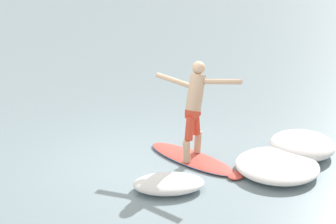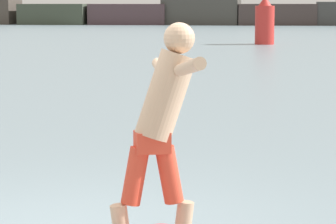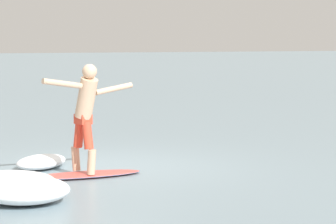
% 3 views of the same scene
% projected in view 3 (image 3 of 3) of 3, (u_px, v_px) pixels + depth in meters
% --- Properties ---
extents(ground_plane, '(200.00, 200.00, 0.00)m').
position_uv_depth(ground_plane, '(105.00, 167.00, 13.98)').
color(ground_plane, gray).
extents(surfboard, '(0.70, 2.14, 0.21)m').
position_uv_depth(surfboard, '(82.00, 175.00, 13.00)').
color(surfboard, '#DB5248').
rests_on(surfboard, ground).
extents(surfer, '(0.80, 1.62, 1.79)m').
position_uv_depth(surfer, '(86.00, 109.00, 12.85)').
color(surfer, tan).
rests_on(surfer, surfboard).
extents(wave_foam_at_tail, '(1.39, 1.33, 0.23)m').
position_uv_depth(wave_foam_at_tail, '(41.00, 162.00, 13.86)').
color(wave_foam_at_tail, white).
rests_on(wave_foam_at_tail, ground).
extents(wave_foam_at_nose, '(1.75, 1.74, 0.35)m').
position_uv_depth(wave_foam_at_nose, '(25.00, 190.00, 10.98)').
color(wave_foam_at_nose, white).
rests_on(wave_foam_at_nose, ground).
extents(wave_foam_beside, '(2.07, 2.08, 0.26)m').
position_uv_depth(wave_foam_beside, '(6.00, 182.00, 11.85)').
color(wave_foam_beside, white).
rests_on(wave_foam_beside, ground).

